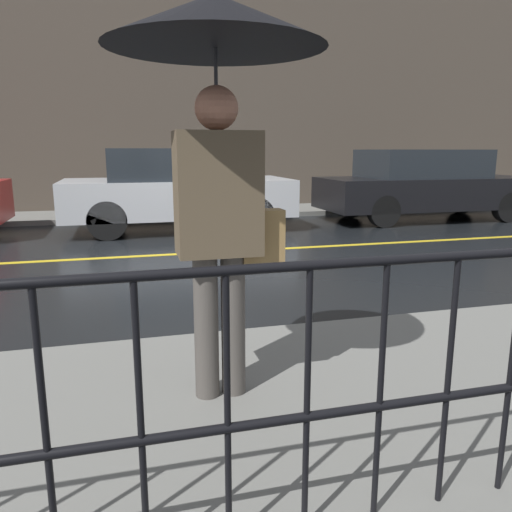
# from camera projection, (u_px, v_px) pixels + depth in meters

# --- Properties ---
(ground_plane) EXTENTS (80.00, 80.00, 0.00)m
(ground_plane) POSITION_uv_depth(u_px,v_px,m) (187.00, 254.00, 7.44)
(ground_plane) COLOR black
(sidewalk_near) EXTENTS (28.00, 2.41, 0.11)m
(sidewalk_near) POSITION_uv_depth(u_px,v_px,m) (294.00, 408.00, 2.89)
(sidewalk_near) COLOR slate
(sidewalk_near) RESTS_ON ground_plane
(sidewalk_far) EXTENTS (28.00, 1.74, 0.11)m
(sidewalk_far) POSITION_uv_depth(u_px,v_px,m) (163.00, 214.00, 11.65)
(sidewalk_far) COLOR slate
(sidewalk_far) RESTS_ON ground_plane
(lane_marking) EXTENTS (25.20, 0.12, 0.01)m
(lane_marking) POSITION_uv_depth(u_px,v_px,m) (187.00, 254.00, 7.44)
(lane_marking) COLOR gold
(lane_marking) RESTS_ON ground_plane
(building_storefront) EXTENTS (28.00, 0.30, 6.32)m
(building_storefront) POSITION_uv_depth(u_px,v_px,m) (154.00, 80.00, 11.97)
(building_storefront) COLOR #4C4238
(building_storefront) RESTS_ON ground_plane
(railing_foreground) EXTENTS (12.00, 0.04, 1.04)m
(railing_foreground) POSITION_uv_depth(u_px,v_px,m) (382.00, 362.00, 1.85)
(railing_foreground) COLOR black
(railing_foreground) RESTS_ON sidewalk_near
(pedestrian) EXTENTS (1.15, 1.15, 2.18)m
(pedestrian) POSITION_uv_depth(u_px,v_px,m) (217.00, 81.00, 2.59)
(pedestrian) COLOR #4C4742
(pedestrian) RESTS_ON sidewalk_near
(car_silver) EXTENTS (4.25, 1.87, 1.55)m
(car_silver) POSITION_uv_depth(u_px,v_px,m) (176.00, 189.00, 9.52)
(car_silver) COLOR #B2B5BA
(car_silver) RESTS_ON ground_plane
(car_black) EXTENTS (4.75, 1.76, 1.53)m
(car_black) POSITION_uv_depth(u_px,v_px,m) (425.00, 185.00, 10.91)
(car_black) COLOR black
(car_black) RESTS_ON ground_plane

